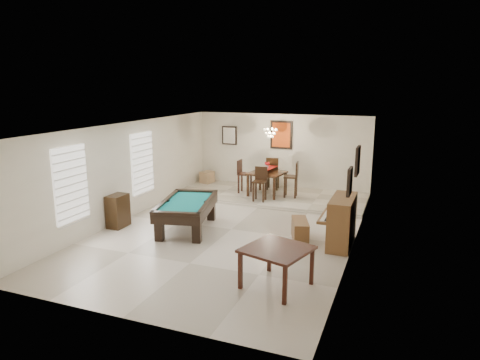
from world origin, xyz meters
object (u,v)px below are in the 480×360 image
Objects in this scene: piano_bench at (300,230)px; apothecary_chest at (118,211)px; chandelier at (270,130)px; dining_table at (267,182)px; dining_chair_east at (291,179)px; dining_chair_north at (273,173)px; square_table at (277,267)px; dining_chair_west at (245,176)px; flower_vase at (267,165)px; upright_piano at (336,221)px; corner_bench at (207,177)px; pool_table at (187,216)px; dining_chair_south at (260,184)px.

apothecary_chest is (-4.57, -0.74, 0.18)m from piano_bench.
dining_table is at bearing -151.47° from chandelier.
dining_chair_east is 1.85× the size of chandelier.
dining_chair_north reaches higher than apothecary_chest.
dining_chair_north is at bearing 107.51° from square_table.
dining_chair_west is (1.95, 4.04, 0.24)m from apothecary_chest.
flower_vase is at bearing 0.00° from dining_table.
upright_piano is 2.99× the size of corner_bench.
dining_chair_south reaches higher than pool_table.
piano_bench is at bearing -8.07° from pool_table.
square_table is at bearing -71.42° from chandelier.
upright_piano is 3.79m from dining_chair_east.
corner_bench is at bearing -112.11° from dining_chair_east.
apothecary_chest is at bearing -178.92° from pool_table.
pool_table is at bearing -105.08° from dining_table.
corner_bench is (-2.52, 0.87, -0.76)m from flower_vase.
apothecary_chest is 4.25m from dining_chair_south.
dining_chair_west is at bearing 73.01° from pool_table.
dining_chair_south reaches higher than apothecary_chest.
square_table is 1.27× the size of apothecary_chest.
chandelier is (0.83, 0.03, 1.54)m from dining_chair_west.
pool_table is at bearing 70.55° from dining_chair_north.
dining_chair_east reaches higher than dining_chair_north.
dining_chair_east is at bearing 108.30° from piano_bench.
dining_chair_south is at bearing 57.22° from pool_table.
apothecary_chest reaches higher than pool_table.
apothecary_chest is (-4.72, 1.72, 0.05)m from square_table.
apothecary_chest is (-5.38, -0.78, -0.14)m from upright_piano.
square_table is 5.38m from dining_chair_south.
flower_vase is (-2.68, 3.24, 0.52)m from upright_piano.
corner_bench is (-1.56, 4.44, -0.04)m from pool_table.
dining_chair_west is (-0.71, -0.79, -0.01)m from dining_chair_north.
apothecary_chest is 4.49m from dining_chair_west.
square_table is at bearing 99.91° from dining_chair_north.
chandelier reaches higher than upright_piano.
dining_chair_north is at bearing 93.24° from dining_table.
square_table is at bearing -55.51° from corner_bench.
square_table is 2.46m from piano_bench.
flower_vase is 0.35× the size of chandelier.
dining_chair_west is at bearing 179.12° from dining_table.
chandelier is (0.08, 0.04, 1.65)m from dining_table.
dining_chair_east reaches higher than dining_chair_west.
piano_bench is 1.46× the size of chandelier.
pool_table is at bearing -33.52° from dining_chair_east.
chandelier reaches higher than corner_bench.
dining_chair_west is at bearing 128.47° from piano_bench.
flower_vase is 0.19× the size of dining_chair_east.
upright_piano is 3.65m from dining_chair_south.
square_table reaches higher than corner_bench.
dining_chair_north reaches higher than piano_bench.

